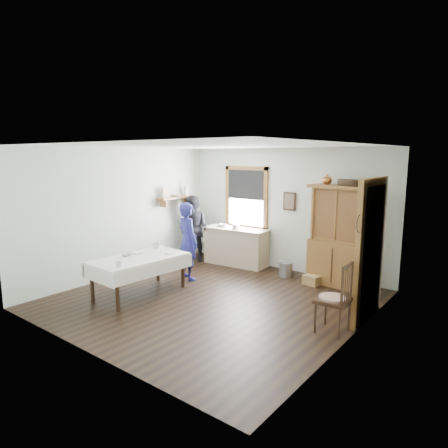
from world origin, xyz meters
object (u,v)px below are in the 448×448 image
object	(u,v)px
figure_dark	(194,231)
woman_blue	(188,244)
pail	(286,269)
spindle_chair	(333,297)
work_counter	(236,246)
wicker_basket	(312,280)
china_hutch	(338,236)
dining_table	(140,276)

from	to	relation	value
figure_dark	woman_blue	bearing A→B (deg)	-56.90
pail	spindle_chair	bearing A→B (deg)	-46.58
work_counter	wicker_basket	xyz separation A→B (m)	(2.07, -0.27, -0.34)
china_hutch	woman_blue	size ratio (longest dim) A/B	1.33
spindle_chair	woman_blue	world-z (taller)	woman_blue
dining_table	spindle_chair	world-z (taller)	spindle_chair
pail	figure_dark	bearing A→B (deg)	-174.20
work_counter	spindle_chair	world-z (taller)	spindle_chair
spindle_chair	china_hutch	bearing A→B (deg)	107.50
work_counter	woman_blue	world-z (taller)	woman_blue
work_counter	pail	size ratio (longest dim) A/B	4.92
work_counter	figure_dark	xyz separation A→B (m)	(-1.00, -0.36, 0.30)
pail	figure_dark	xyz separation A→B (m)	(-2.40, -0.24, 0.58)
figure_dark	china_hutch	bearing A→B (deg)	2.30
dining_table	pail	distance (m)	3.08
spindle_chair	wicker_basket	xyz separation A→B (m)	(-1.18, 1.80, -0.44)
wicker_basket	figure_dark	world-z (taller)	figure_dark
wicker_basket	woman_blue	bearing A→B (deg)	-151.04
pail	wicker_basket	distance (m)	0.70
china_hutch	wicker_basket	bearing A→B (deg)	-136.92
woman_blue	dining_table	bearing A→B (deg)	106.74
spindle_chair	woman_blue	size ratio (longest dim) A/B	0.72
china_hutch	woman_blue	distance (m)	3.01
dining_table	wicker_basket	distance (m)	3.36
spindle_chair	pail	distance (m)	2.72
china_hutch	wicker_basket	xyz separation A→B (m)	(-0.38, -0.30, -0.90)
china_hutch	pail	size ratio (longest dim) A/B	6.40
work_counter	wicker_basket	distance (m)	2.12
work_counter	figure_dark	distance (m)	1.11
pail	china_hutch	bearing A→B (deg)	7.66
dining_table	figure_dark	xyz separation A→B (m)	(-0.81, 2.38, 0.38)
spindle_chair	woman_blue	xyz separation A→B (m)	(-3.39, 0.58, 0.21)
china_hutch	figure_dark	size ratio (longest dim) A/B	1.35
work_counter	spindle_chair	size ratio (longest dim) A/B	1.43
dining_table	wicker_basket	world-z (taller)	dining_table
china_hutch	wicker_basket	world-z (taller)	china_hutch
dining_table	wicker_basket	xyz separation A→B (m)	(2.27, 2.47, -0.26)
work_counter	dining_table	size ratio (longest dim) A/B	0.86
china_hutch	spindle_chair	bearing A→B (deg)	-64.48
spindle_chair	work_counter	bearing A→B (deg)	144.01
china_hutch	spindle_chair	world-z (taller)	china_hutch
work_counter	pail	xyz separation A→B (m)	(1.39, -0.12, -0.28)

